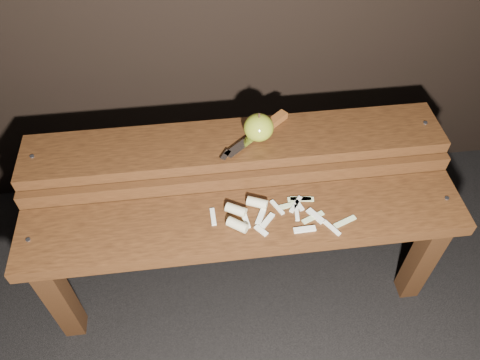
{
  "coord_description": "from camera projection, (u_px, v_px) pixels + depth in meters",
  "views": [
    {
      "loc": [
        -0.1,
        -0.78,
        1.42
      ],
      "look_at": [
        0.0,
        0.06,
        0.45
      ],
      "focal_mm": 35.0,
      "sensor_mm": 36.0,
      "label": 1
    }
  ],
  "objects": [
    {
      "name": "bench_rear_tier",
      "position": [
        236.0,
        161.0,
        1.38
      ],
      "size": [
        1.2,
        0.21,
        0.5
      ],
      "color": "black",
      "rests_on": "ground"
    },
    {
      "name": "apple",
      "position": [
        259.0,
        127.0,
        1.3
      ],
      "size": [
        0.08,
        0.08,
        0.09
      ],
      "color": "olive",
      "rests_on": "bench_rear_tier"
    },
    {
      "name": "bench_front_tier",
      "position": [
        245.0,
        236.0,
        1.28
      ],
      "size": [
        1.2,
        0.2,
        0.42
      ],
      "color": "black",
      "rests_on": "ground"
    },
    {
      "name": "ground",
      "position": [
        242.0,
        280.0,
        1.59
      ],
      "size": [
        60.0,
        60.0,
        0.0
      ],
      "primitive_type": "plane",
      "color": "black"
    },
    {
      "name": "apple_scraps",
      "position": [
        261.0,
        213.0,
        1.24
      ],
      "size": [
        0.38,
        0.15,
        0.03
      ],
      "color": "beige",
      "rests_on": "bench_front_tier"
    },
    {
      "name": "knife",
      "position": [
        265.0,
        128.0,
        1.34
      ],
      "size": [
        0.21,
        0.18,
        0.02
      ],
      "color": "brown",
      "rests_on": "bench_rear_tier"
    }
  ]
}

